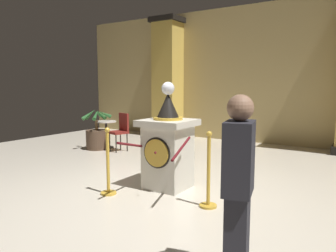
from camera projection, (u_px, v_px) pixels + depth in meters
ground_plane at (148, 187)px, 5.34m from camera, size 12.25×12.25×0.00m
back_wall at (253, 74)px, 9.45m from camera, size 12.25×0.16×3.96m
pedestal_clock at (168, 147)px, 5.23m from camera, size 0.79×0.79×1.71m
stanchion_near at (108, 171)px, 4.94m from camera, size 0.24×0.24×1.03m
stanchion_far at (208, 181)px, 4.41m from camera, size 0.24×0.24×1.05m
velvet_rope at (155, 147)px, 4.63m from camera, size 0.96×0.94×0.22m
column_left at (168, 79)px, 10.55m from camera, size 0.94×0.94×3.80m
potted_palm_left at (97, 136)px, 8.50m from camera, size 0.80×0.74×1.09m
bystander_guest at (238, 187)px, 2.63m from camera, size 0.29×0.40×1.58m
cafe_table at (106, 131)px, 8.65m from camera, size 0.53×0.53×0.72m
cafe_chair_red at (121, 128)px, 8.27m from camera, size 0.50×0.50×0.96m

